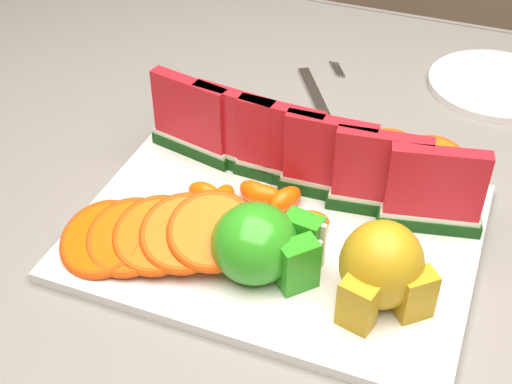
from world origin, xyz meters
TOP-DOWN VIEW (x-y plane):
  - table at (0.00, 0.00)m, footprint 1.40×0.90m
  - tablecloth at (0.00, 0.00)m, footprint 1.53×1.03m
  - platter at (-0.07, -0.05)m, footprint 0.40×0.30m
  - apple_cluster at (-0.06, -0.11)m, footprint 0.12×0.11m
  - pear_cluster at (0.05, -0.11)m, footprint 0.10×0.10m
  - side_plate at (0.10, 0.33)m, footprint 0.22×0.22m
  - fork at (-0.11, 0.22)m, footprint 0.10×0.18m
  - watermelon_row at (-0.07, 0.02)m, footprint 0.39×0.07m
  - orange_fan_front at (-0.17, -0.13)m, footprint 0.21×0.14m
  - orange_fan_back at (-0.06, 0.08)m, footprint 0.33×0.10m
  - tangerine_segments at (-0.10, -0.03)m, footprint 0.16×0.07m

SIDE VIEW (x-z plane):
  - table at x=0.00m, z-range 0.28..1.03m
  - tablecloth at x=0.00m, z-range 0.62..0.82m
  - fork at x=-0.11m, z-range 0.76..0.76m
  - side_plate at x=0.10m, z-range 0.76..0.77m
  - platter at x=-0.07m, z-range 0.76..0.77m
  - tangerine_segments at x=-0.10m, z-range 0.77..0.80m
  - orange_fan_back at x=-0.06m, z-range 0.77..0.81m
  - orange_fan_front at x=-0.17m, z-range 0.77..0.82m
  - apple_cluster at x=-0.06m, z-range 0.76..0.84m
  - pear_cluster at x=0.05m, z-range 0.77..0.85m
  - watermelon_row at x=-0.07m, z-range 0.77..0.87m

